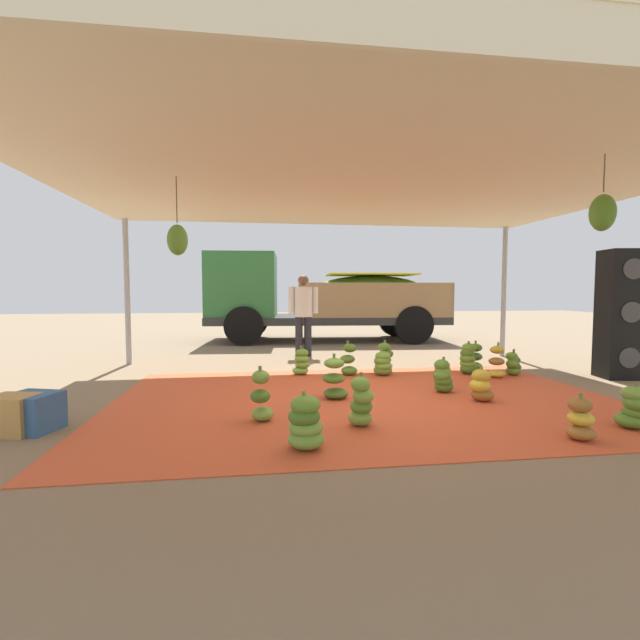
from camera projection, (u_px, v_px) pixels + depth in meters
name	position (u px, v px, depth m)	size (l,w,h in m)	color
ground_plane	(329.00, 362.00, 8.60)	(40.00, 40.00, 0.00)	#7F6B51
tarp_orange	(366.00, 399.00, 5.63)	(6.34, 4.27, 0.01)	#D1512D
tent_canopy	(370.00, 183.00, 5.36)	(8.00, 7.00, 2.79)	#9EA0A5
banana_bunch_0	(361.00, 403.00, 4.50)	(0.32, 0.33, 0.56)	#6B9E38
banana_bunch_1	(302.00, 363.00, 7.29)	(0.35, 0.34, 0.48)	#75A83D
banana_bunch_2	(349.00, 361.00, 7.23)	(0.35, 0.35, 0.57)	#518428
banana_bunch_3	(261.00, 398.00, 4.67)	(0.32, 0.32, 0.59)	#75A83D
banana_bunch_4	(635.00, 409.00, 4.42)	(0.45, 0.43, 0.47)	#518428
banana_bunch_5	(481.00, 386.00, 5.52)	(0.37, 0.36, 0.44)	#996628
banana_bunch_6	(468.00, 359.00, 7.33)	(0.35, 0.34, 0.55)	#477523
banana_bunch_7	(383.00, 364.00, 7.21)	(0.40, 0.40, 0.43)	#60932D
banana_bunch_8	(475.00, 358.00, 7.70)	(0.36, 0.37, 0.51)	#75A83D
banana_bunch_9	(443.00, 377.00, 6.01)	(0.36, 0.36, 0.49)	#477523
banana_bunch_10	(497.00, 363.00, 7.04)	(0.36, 0.37, 0.56)	gold
banana_bunch_11	(335.00, 380.00, 5.64)	(0.38, 0.40, 0.58)	#477523
banana_bunch_12	(513.00, 364.00, 7.24)	(0.34, 0.33, 0.43)	#60932D
banana_bunch_13	(581.00, 420.00, 4.10)	(0.30, 0.31, 0.44)	#996628
banana_bunch_14	(384.00, 358.00, 7.56)	(0.35, 0.36, 0.54)	#6B9E38
banana_bunch_15	(305.00, 424.00, 3.86)	(0.44, 0.44, 0.51)	#6B9E38
cargo_truck_main	(319.00, 297.00, 12.28)	(6.60, 2.71, 2.40)	#2D2D2D
worker_0	(303.00, 309.00, 9.34)	(0.63, 0.39, 1.73)	#26262D
speaker_stack	(618.00, 314.00, 6.99)	(0.57, 0.57, 2.04)	black
crate_0	(13.00, 415.00, 4.29)	(0.42, 0.34, 0.38)	#B78947
crate_1	(32.00, 412.00, 4.37)	(0.45, 0.41, 0.38)	#335B8E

